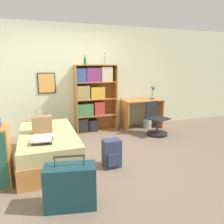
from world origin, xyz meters
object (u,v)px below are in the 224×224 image
book_stack_on_bed (42,140)px  bookcase (92,97)px  backpack (112,154)px  waste_bin (147,123)px  desk_lamp (153,89)px  suitcase (70,187)px  bed (48,146)px  bottle_green (85,61)px  bottle_brown (105,60)px  desk (142,109)px  handbag (42,124)px  desk_chair (156,125)px

book_stack_on_bed → bookcase: (1.27, 1.88, 0.32)m
backpack → waste_bin: 2.48m
book_stack_on_bed → desk_lamp: 3.43m
suitcase → backpack: size_ratio=1.41×
book_stack_on_bed → suitcase: (0.26, -0.94, -0.29)m
bed → suitcase: bearing=-83.7°
suitcase → waste_bin: bearing=47.0°
bottle_green → bottle_brown: 0.49m
book_stack_on_bed → bottle_green: (1.11, 1.88, 1.17)m
bookcase → desk: bookcase is taller
bed → bottle_brown: (1.50, 1.37, 1.50)m
handbag → desk_chair: handbag is taller
handbag → desk: 2.87m
bottle_brown → bottle_green: bearing=176.9°
book_stack_on_bed → backpack: (1.06, -0.13, -0.33)m
handbag → waste_bin: size_ratio=1.87×
bookcase → bed: bearing=-129.8°
backpack → desk_lamp: bearing=45.7°
desk_lamp → bottle_brown: bearing=176.2°
bookcase → desk_lamp: (1.64, -0.12, 0.14)m
bookcase → bottle_brown: bearing=-5.2°
desk_chair → backpack: size_ratio=1.69×
book_stack_on_bed → bottle_brown: bottle_brown is taller
bed → desk_chair: desk_chair is taller
bookcase → bottle_green: bearing=-178.8°
handbag → bookcase: bearing=48.0°
bottle_green → bottle_brown: (0.49, -0.03, 0.03)m
suitcase → desk_chair: 3.13m
bed → desk: (2.48, 1.28, 0.25)m
book_stack_on_bed → desk: desk is taller
bookcase → suitcase: bearing=-109.7°
handbag → desk: (2.56, 1.27, -0.16)m
bottle_green → backpack: (-0.05, -2.00, -1.50)m
bed → book_stack_on_bed: 0.57m
book_stack_on_bed → bottle_brown: size_ratio=1.39×
handbag → desk: bearing=26.4°
bottle_green → desk_chair: 2.26m
bed → waste_bin: bed is taller
backpack → suitcase: bearing=-134.6°
book_stack_on_bed → desk_lamp: desk_lamp is taller
bookcase → backpack: (-0.20, -2.01, -0.65)m
handbag → suitcase: (0.24, -1.44, -0.41)m
handbag → desk_lamp: size_ratio=1.12×
bookcase → bottle_brown: bottle_brown is taller
bookcase → desk_lamp: size_ratio=4.21×
suitcase → bottle_green: bottle_green is taller
desk_lamp → desk_chair: desk_lamp is taller
bottle_green → handbag: bearing=-128.2°
desk_chair → waste_bin: size_ratio=3.38×
suitcase → desk: (2.33, 2.71, 0.25)m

